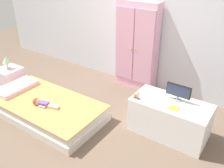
{
  "coord_description": "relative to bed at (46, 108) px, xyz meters",
  "views": [
    {
      "loc": [
        1.91,
        -1.92,
        2.07
      ],
      "look_at": [
        0.3,
        0.43,
        0.53
      ],
      "focal_mm": 39.08,
      "sensor_mm": 36.0,
      "label": 1
    }
  ],
  "objects": [
    {
      "name": "book_yellow",
      "position": [
        1.67,
        0.5,
        0.36
      ],
      "size": [
        0.11,
        0.11,
        0.01
      ],
      "primitive_type": "cube",
      "color": "gold",
      "rests_on": "tv_stand"
    },
    {
      "name": "rocking_horse_toy",
      "position": [
        1.2,
        0.44,
        0.41
      ],
      "size": [
        0.09,
        0.04,
        0.11
      ],
      "color": "#8E6642",
      "rests_on": "tv_stand"
    },
    {
      "name": "bed",
      "position": [
        0.0,
        0.0,
        0.0
      ],
      "size": [
        1.66,
        0.87,
        0.23
      ],
      "color": "silver",
      "rests_on": "ground_plane"
    },
    {
      "name": "tv_monitor",
      "position": [
        1.64,
        0.68,
        0.48
      ],
      "size": [
        0.3,
        0.1,
        0.22
      ],
      "color": "#99999E",
      "rests_on": "tv_stand"
    },
    {
      "name": "wardrobe",
      "position": [
        0.62,
        1.48,
        0.61
      ],
      "size": [
        0.69,
        0.25,
        1.45
      ],
      "color": "#EFADCC",
      "rests_on": "ground_plane"
    },
    {
      "name": "back_wall",
      "position": [
        0.5,
        1.63,
        1.24
      ],
      "size": [
        6.4,
        0.05,
        2.7
      ],
      "primitive_type": "cube",
      "color": "silver",
      "rests_on": "ground_plane"
    },
    {
      "name": "doll",
      "position": [
        0.03,
        -0.1,
        0.15
      ],
      "size": [
        0.39,
        0.17,
        0.1
      ],
      "color": "#6B4CB2",
      "rests_on": "bed"
    },
    {
      "name": "tv_stand",
      "position": [
        1.6,
        0.6,
        0.12
      ],
      "size": [
        0.95,
        0.47,
        0.47
      ],
      "primitive_type": "cube",
      "color": "white",
      "rests_on": "ground_plane"
    },
    {
      "name": "table_lamp",
      "position": [
        -1.11,
        0.21,
        0.4
      ],
      "size": [
        0.13,
        0.13,
        0.22
      ],
      "color": "#B7B2AD",
      "rests_on": "nightstand"
    },
    {
      "name": "pillow",
      "position": [
        -0.63,
        0.0,
        0.15
      ],
      "size": [
        0.32,
        0.62,
        0.06
      ],
      "primitive_type": "cube",
      "color": "silver",
      "rests_on": "bed"
    },
    {
      "name": "ground_plane",
      "position": [
        0.5,
        0.06,
        -0.12
      ],
      "size": [
        10.0,
        10.0,
        0.02
      ],
      "primitive_type": "cube",
      "color": "brown"
    },
    {
      "name": "nightstand",
      "position": [
        -1.11,
        0.21,
        0.07
      ],
      "size": [
        0.37,
        0.37,
        0.37
      ],
      "primitive_type": "cube",
      "color": "silver",
      "rests_on": "ground_plane"
    }
  ]
}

